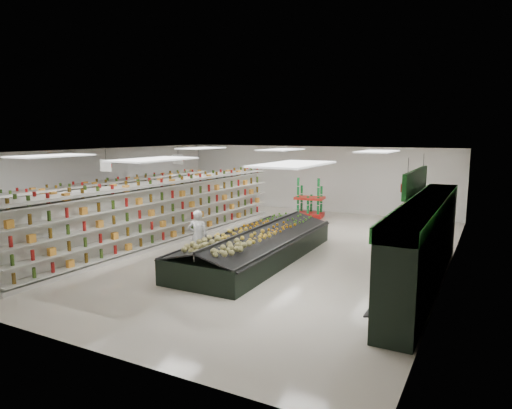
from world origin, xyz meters
The scene contains 16 objects.
floor centered at (0.00, 0.00, 0.00)m, with size 16.00×16.00×0.00m, color beige.
ceiling centered at (0.00, 0.00, 3.20)m, with size 14.00×16.00×0.02m, color white.
wall_back centered at (0.00, 8.00, 1.60)m, with size 14.00×0.02×3.20m, color white.
wall_front centered at (0.00, -8.00, 1.60)m, with size 14.00×0.02×3.20m, color white.
wall_left centered at (-7.00, 0.00, 1.60)m, with size 0.02×16.00×3.20m, color white.
wall_right centered at (7.00, 0.00, 1.60)m, with size 0.02×16.00×3.20m, color white.
produce_wall_case centered at (6.53, -1.50, 1.24)m, with size 0.93×8.00×2.20m.
aisle_sign_near centered at (-3.80, -2.00, 2.75)m, with size 0.52×0.06×0.75m.
aisle_sign_far centered at (-3.80, 2.00, 2.75)m, with size 0.52×0.06×0.75m.
hortifruti_banner centered at (6.25, -1.50, 2.65)m, with size 0.12×3.20×0.95m.
gondola_left centered at (-5.56, 0.25, 0.90)m, with size 1.10×11.31×1.96m.
gondola_center centered at (-2.22, -0.78, 1.01)m, with size 1.50×12.70×2.20m.
produce_island centered at (1.66, -1.32, 0.46)m, with size 2.53×6.80×1.01m.
soda_endcap centered at (0.50, 6.14, 0.81)m, with size 1.41×1.05×1.67m.
shopper_main centered at (0.33, -2.53, 0.81)m, with size 0.59×0.39×1.62m, color silver.
shopper_background centered at (-3.28, 3.40, 0.83)m, with size 0.81×0.50×1.66m, color #98845E.
Camera 1 is at (8.01, -13.39, 3.85)m, focal length 32.00 mm.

